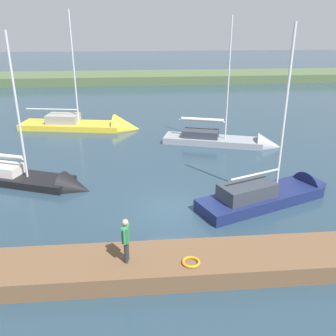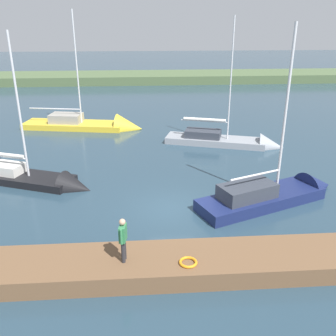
# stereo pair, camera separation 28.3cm
# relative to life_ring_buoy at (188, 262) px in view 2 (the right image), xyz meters

# --- Properties ---
(ground_plane) EXTENTS (200.00, 200.00, 0.00)m
(ground_plane) POSITION_rel_life_ring_buoy_xyz_m (0.06, -5.42, -0.76)
(ground_plane) COLOR #263D4C
(far_shoreline) EXTENTS (180.00, 8.00, 2.40)m
(far_shoreline) POSITION_rel_life_ring_buoy_xyz_m (0.06, -46.67, -0.76)
(far_shoreline) COLOR #4C603D
(far_shoreline) RESTS_ON ground_plane
(dock_pier) EXTENTS (20.23, 2.30, 0.71)m
(dock_pier) POSITION_rel_life_ring_buoy_xyz_m (0.06, -0.46, -0.41)
(dock_pier) COLOR brown
(dock_pier) RESTS_ON ground_plane
(life_ring_buoy) EXTENTS (0.66, 0.66, 0.10)m
(life_ring_buoy) POSITION_rel_life_ring_buoy_xyz_m (0.00, 0.00, 0.00)
(life_ring_buoy) COLOR orange
(life_ring_buoy) RESTS_ON dock_pier
(sailboat_inner_slip) EXTENTS (8.36, 4.96, 9.55)m
(sailboat_inner_slip) POSITION_rel_life_ring_buoy_xyz_m (-5.48, -6.05, -0.49)
(sailboat_inner_slip) COLOR navy
(sailboat_inner_slip) RESTS_ON ground_plane
(sailboat_behind_pier) EXTENTS (8.89, 4.47, 9.95)m
(sailboat_behind_pier) POSITION_rel_life_ring_buoy_xyz_m (-5.13, -15.25, -0.60)
(sailboat_behind_pier) COLOR gray
(sailboat_behind_pier) RESTS_ON ground_plane
(sailboat_far_right) EXTENTS (7.68, 4.47, 9.22)m
(sailboat_far_right) POSITION_rel_life_ring_buoy_xyz_m (7.44, -9.04, -0.66)
(sailboat_far_right) COLOR black
(sailboat_far_right) RESTS_ON ground_plane
(sailboat_far_left) EXTENTS (10.54, 4.21, 10.65)m
(sailboat_far_left) POSITION_rel_life_ring_buoy_xyz_m (5.53, -20.59, -0.58)
(sailboat_far_left) COLOR gold
(sailboat_far_left) RESTS_ON ground_plane
(person_on_dock) EXTENTS (0.29, 0.64, 1.69)m
(person_on_dock) POSITION_rel_life_ring_buoy_xyz_m (2.27, -0.35, 0.93)
(person_on_dock) COLOR #28282D
(person_on_dock) RESTS_ON dock_pier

